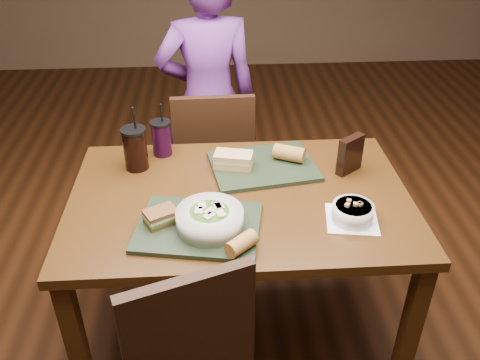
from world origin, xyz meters
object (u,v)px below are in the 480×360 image
object	(u,v)px
chair_far	(214,162)
baguette_near	(241,243)
sandwich_near	(161,216)
baguette_far	(289,153)
tray_far	(263,166)
chip_bag	(350,155)
diner	(208,100)
dining_table	(240,214)
cup_berry	(162,138)
sandwich_far	(233,160)
salad_bowl	(210,218)
tray_near	(199,227)
soup_bowl	(353,212)
cup_cola	(135,148)

from	to	relation	value
chair_far	baguette_near	xyz separation A→B (m)	(0.07, -1.01, 0.29)
sandwich_near	baguette_near	xyz separation A→B (m)	(0.27, -0.16, 0.00)
baguette_far	tray_far	bearing A→B (deg)	-166.24
chip_bag	diner	bearing A→B (deg)	89.25
dining_table	cup_berry	world-z (taller)	cup_berry
diner	sandwich_far	bearing A→B (deg)	88.89
sandwich_far	dining_table	bearing A→B (deg)	-85.43
sandwich_near	baguette_near	distance (m)	0.31
tray_far	sandwich_far	xyz separation A→B (m)	(-0.12, -0.01, 0.04)
tray_far	salad_bowl	xyz separation A→B (m)	(-0.23, -0.41, 0.05)
tray_far	chip_bag	distance (m)	0.36
tray_near	sandwich_far	bearing A→B (deg)	69.76
baguette_near	baguette_far	distance (m)	0.61
salad_bowl	soup_bowl	size ratio (longest dim) A/B	1.13
baguette_far	tray_near	bearing A→B (deg)	-131.74
salad_bowl	sandwich_near	bearing A→B (deg)	167.63
diner	sandwich_near	size ratio (longest dim) A/B	11.28
tray_near	sandwich_near	world-z (taller)	sandwich_near
sandwich_far	baguette_near	size ratio (longest dim) A/B	1.56
dining_table	sandwich_far	size ratio (longest dim) A/B	7.74
baguette_near	baguette_far	world-z (taller)	baguette_far
baguette_near	sandwich_far	bearing A→B (deg)	89.77
salad_bowl	chip_bag	distance (m)	0.68
soup_bowl	cup_cola	xyz separation A→B (m)	(-0.80, 0.41, 0.06)
diner	soup_bowl	bearing A→B (deg)	105.79
chair_far	salad_bowl	world-z (taller)	chair_far
baguette_near	cup_cola	distance (m)	0.70
dining_table	tray_far	distance (m)	0.25
chip_bag	sandwich_far	bearing A→B (deg)	138.55
sandwich_far	chip_bag	size ratio (longest dim) A/B	1.07
sandwich_far	cup_cola	world-z (taller)	cup_cola
salad_bowl	cup_cola	xyz separation A→B (m)	(-0.30, 0.44, 0.03)
baguette_far	cup_cola	distance (m)	0.63
soup_bowl	cup_berry	size ratio (longest dim) A/B	0.86
dining_table	soup_bowl	size ratio (longest dim) A/B	6.36
dining_table	cup_cola	bearing A→B (deg)	150.57
sandwich_near	tray_far	bearing A→B (deg)	43.24
tray_far	soup_bowl	distance (m)	0.47
tray_far	baguette_far	distance (m)	0.12
diner	sandwich_far	xyz separation A→B (m)	(0.10, -0.74, 0.06)
cup_cola	chip_bag	bearing A→B (deg)	-5.56
tray_far	tray_near	bearing A→B (deg)	-123.94
chair_far	chip_bag	size ratio (longest dim) A/B	5.80
baguette_near	cup_berry	world-z (taller)	cup_berry
soup_bowl	baguette_far	bearing A→B (deg)	112.74
tray_near	cup_berry	distance (m)	0.57
baguette_near	sandwich_near	bearing A→B (deg)	148.63
dining_table	soup_bowl	world-z (taller)	soup_bowl
diner	sandwich_near	distance (m)	1.12
tray_near	baguette_near	size ratio (longest dim) A/B	3.90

